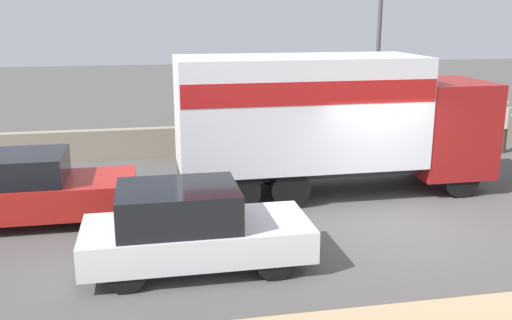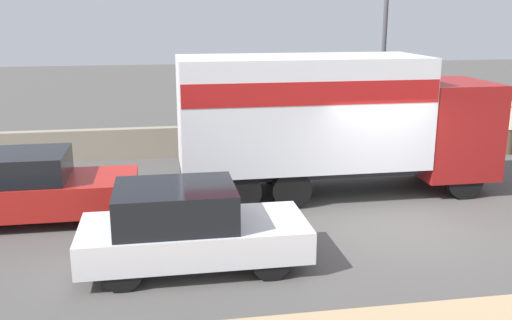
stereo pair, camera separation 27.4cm
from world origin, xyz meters
name	(u,v)px [view 2 (the right image)]	position (x,y,z in m)	size (l,w,h in m)	color
ground_plane	(401,226)	(0.00, 0.00, 0.00)	(80.00, 80.00, 0.00)	#514F4C
stone_wall_backdrop	(315,137)	(0.00, 6.90, 0.47)	(60.00, 0.35, 0.94)	gray
street_lamp	(385,29)	(1.99, 6.35, 3.89)	(0.56, 0.28, 6.69)	#4C4C51
box_truck	(329,115)	(-0.89, 2.50, 1.99)	(7.70, 2.35, 3.40)	maroon
car_hatchback	(188,227)	(-4.54, -1.23, 0.74)	(3.97, 1.73, 1.50)	silver
car_sedan_second	(25,187)	(-7.86, 1.67, 0.75)	(4.50, 1.77, 1.52)	#B21E19
pedestrian	(511,127)	(6.00, 5.44, 0.88)	(0.37, 0.37, 1.70)	#473828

